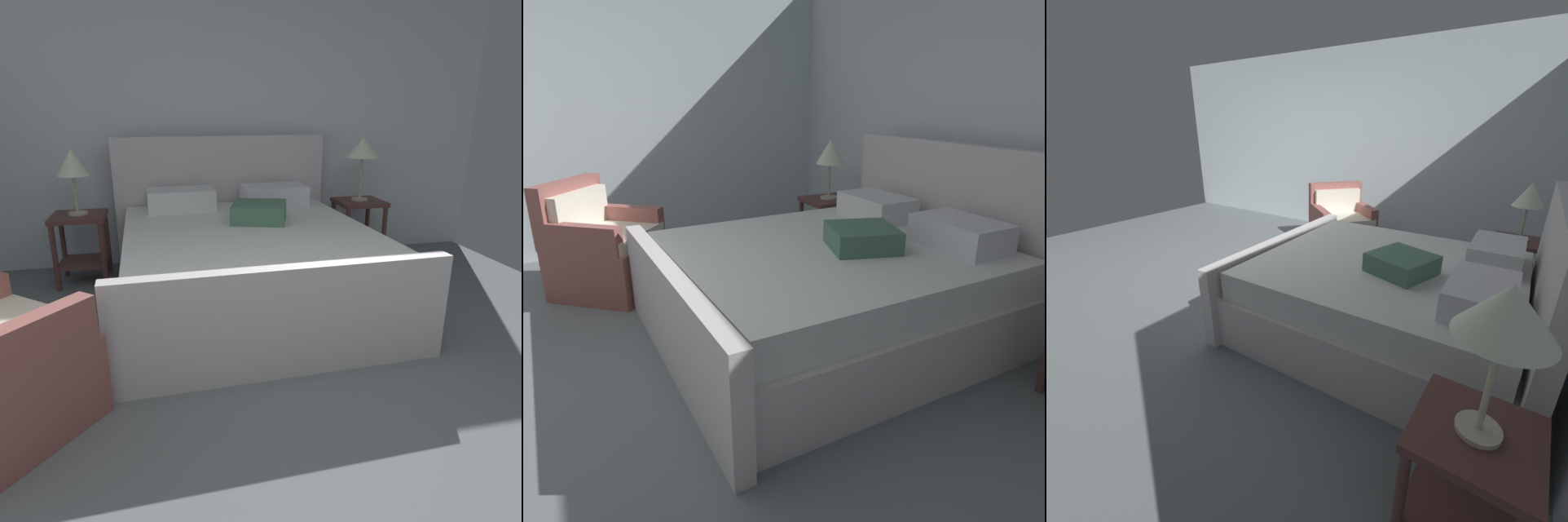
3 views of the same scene
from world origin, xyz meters
The scene contains 7 objects.
ground_plane centered at (0.00, 0.00, -0.01)m, with size 5.10×6.48×0.02m, color slate.
wall_back centered at (0.00, 3.30, 1.33)m, with size 5.22×0.12×2.66m, color silver.
bed centered at (-0.09, 2.07, 0.35)m, with size 2.02×2.23×1.21m.
nightstand_right centered at (1.21, 2.88, 0.40)m, with size 0.44×0.44×0.60m.
table_lamp_right centered at (1.21, 2.88, 1.09)m, with size 0.31×0.31×0.59m.
nightstand_left centered at (-1.38, 2.80, 0.40)m, with size 0.44×0.44×0.60m.
table_lamp_left centered at (-1.38, 2.80, 1.02)m, with size 0.26×0.26×0.54m.
Camera 1 is at (-0.69, -1.26, 1.45)m, focal length 31.71 mm.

